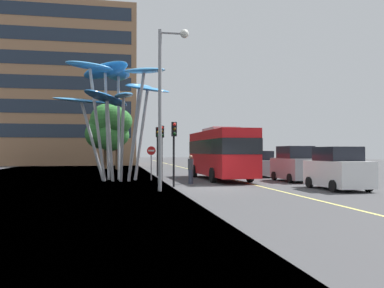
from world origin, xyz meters
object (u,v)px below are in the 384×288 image
at_px(traffic_light_island_mid, 158,141).
at_px(pedestrian, 191,169).
at_px(leaf_sculpture, 116,89).
at_px(car_parked_far, 259,164).
at_px(traffic_light_kerb_far, 162,141).
at_px(car_parked_near, 337,169).
at_px(street_lamp, 166,88).
at_px(no_entry_sign, 151,158).
at_px(car_parked_mid, 295,165).
at_px(red_bus, 220,151).
at_px(traffic_light_kerb_near, 174,140).

distance_m(traffic_light_island_mid, pedestrian, 8.07).
relative_size(leaf_sculpture, car_parked_far, 1.92).
distance_m(traffic_light_kerb_far, car_parked_near, 11.62).
bearing_deg(street_lamp, car_parked_near, -5.74).
distance_m(traffic_light_island_mid, no_entry_sign, 4.54).
bearing_deg(car_parked_mid, car_parked_far, 95.27).
relative_size(car_parked_far, pedestrian, 2.50).
distance_m(pedestrian, no_entry_sign, 4.12).
relative_size(red_bus, leaf_sculpture, 1.15).
relative_size(traffic_light_kerb_far, pedestrian, 2.11).
xyz_separation_m(red_bus, traffic_light_kerb_far, (-4.22, -0.52, 0.71)).
relative_size(street_lamp, pedestrian, 4.66).
height_order(traffic_light_kerb_near, street_lamp, street_lamp).
bearing_deg(traffic_light_kerb_near, car_parked_mid, 17.77).
bearing_deg(leaf_sculpture, pedestrian, -38.82).
height_order(leaf_sculpture, car_parked_near, leaf_sculpture).
bearing_deg(car_parked_far, traffic_light_kerb_near, -133.98).
height_order(car_parked_mid, car_parked_far, car_parked_mid).
xyz_separation_m(car_parked_near, street_lamp, (-8.87, 0.89, 4.13)).
bearing_deg(no_entry_sign, car_parked_near, -43.81).
bearing_deg(traffic_light_island_mid, red_bus, -47.84).
height_order(leaf_sculpture, car_parked_mid, leaf_sculpture).
xyz_separation_m(red_bus, traffic_light_island_mid, (-4.02, 4.44, 0.84)).
distance_m(traffic_light_kerb_near, car_parked_mid, 9.06).
height_order(traffic_light_island_mid, pedestrian, traffic_light_island_mid).
distance_m(car_parked_mid, no_entry_sign, 9.73).
bearing_deg(pedestrian, no_entry_sign, 121.81).
bearing_deg(red_bus, car_parked_near, -64.06).
bearing_deg(traffic_light_kerb_near, car_parked_near, -20.95).
bearing_deg(no_entry_sign, street_lamp, -89.18).
bearing_deg(traffic_light_kerb_near, pedestrian, 56.97).
distance_m(traffic_light_island_mid, car_parked_far, 8.31).
relative_size(traffic_light_kerb_far, no_entry_sign, 1.59).
bearing_deg(car_parked_mid, red_bus, 149.69).
height_order(traffic_light_kerb_near, no_entry_sign, traffic_light_kerb_near).
xyz_separation_m(leaf_sculpture, car_parked_mid, (11.74, -2.98, -5.20)).
distance_m(red_bus, car_parked_far, 5.03).
xyz_separation_m(traffic_light_kerb_far, pedestrian, (1.49, -2.77, -1.81)).
xyz_separation_m(car_parked_near, car_parked_mid, (0.34, 5.85, 0.04)).
height_order(car_parked_mid, street_lamp, street_lamp).
height_order(traffic_light_kerb_far, car_parked_far, traffic_light_kerb_far).
distance_m(car_parked_near, no_entry_sign, 12.45).
bearing_deg(car_parked_far, pedestrian, -136.88).
bearing_deg(traffic_light_kerb_far, red_bus, 7.02).
height_order(traffic_light_kerb_far, car_parked_mid, traffic_light_kerb_far).
bearing_deg(red_bus, car_parked_far, 36.87).
relative_size(traffic_light_island_mid, no_entry_sign, 1.67).
distance_m(leaf_sculpture, no_entry_sign, 5.31).
xyz_separation_m(red_bus, car_parked_far, (3.94, 2.95, -1.04)).
bearing_deg(car_parked_near, traffic_light_island_mid, 122.24).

